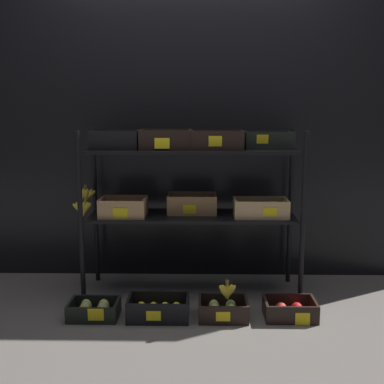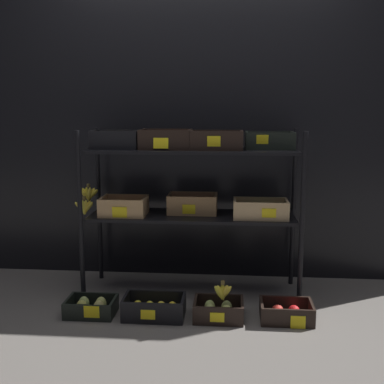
# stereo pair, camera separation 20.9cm
# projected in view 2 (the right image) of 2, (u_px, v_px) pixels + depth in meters

# --- Properties ---
(ground_plane) EXTENTS (10.00, 10.00, 0.00)m
(ground_plane) POSITION_uv_depth(u_px,v_px,m) (192.00, 292.00, 3.35)
(ground_plane) COLOR #605B56
(storefront_wall) EXTENTS (3.82, 0.12, 2.40)m
(storefront_wall) POSITION_uv_depth(u_px,v_px,m) (197.00, 118.00, 3.55)
(storefront_wall) COLOR black
(storefront_wall) RESTS_ON ground_plane
(display_rack) EXTENTS (1.55, 0.47, 1.14)m
(display_rack) POSITION_uv_depth(u_px,v_px,m) (190.00, 181.00, 3.21)
(display_rack) COLOR black
(display_rack) RESTS_ON ground_plane
(crate_ground_pear) EXTENTS (0.30, 0.22, 0.10)m
(crate_ground_pear) POSITION_uv_depth(u_px,v_px,m) (91.00, 307.00, 2.97)
(crate_ground_pear) COLOR black
(crate_ground_pear) RESTS_ON ground_plane
(crate_ground_lemon) EXTENTS (0.38, 0.22, 0.13)m
(crate_ground_lemon) POSITION_uv_depth(u_px,v_px,m) (154.00, 309.00, 2.93)
(crate_ground_lemon) COLOR black
(crate_ground_lemon) RESTS_ON ground_plane
(crate_ground_center_pear) EXTENTS (0.30, 0.23, 0.12)m
(crate_ground_center_pear) POSITION_uv_depth(u_px,v_px,m) (218.00, 311.00, 2.91)
(crate_ground_center_pear) COLOR black
(crate_ground_center_pear) RESTS_ON ground_plane
(crate_ground_apple_red) EXTENTS (0.32, 0.22, 0.11)m
(crate_ground_apple_red) POSITION_uv_depth(u_px,v_px,m) (286.00, 313.00, 2.89)
(crate_ground_apple_red) COLOR black
(crate_ground_apple_red) RESTS_ON ground_plane
(banana_bunch_loose) EXTENTS (0.13, 0.04, 0.13)m
(banana_bunch_loose) POSITION_uv_depth(u_px,v_px,m) (223.00, 292.00, 2.89)
(banana_bunch_loose) COLOR brown
(banana_bunch_loose) RESTS_ON crate_ground_center_pear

